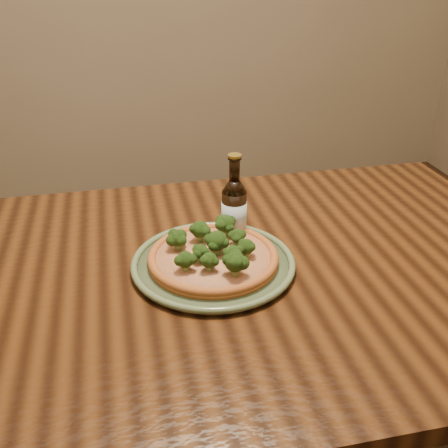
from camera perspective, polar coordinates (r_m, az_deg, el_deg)
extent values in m
cube|color=#3F210D|center=(1.07, -4.97, -6.36)|extent=(1.60, 0.90, 0.04)
cylinder|color=#3F210D|center=(1.79, 17.69, -6.40)|extent=(0.07, 0.07, 0.71)
cylinder|color=#5A6B4A|center=(1.07, -1.18, -4.49)|extent=(0.30, 0.30, 0.01)
torus|color=#5A6B4A|center=(1.06, -1.18, -4.17)|extent=(0.33, 0.33, 0.01)
torus|color=#5A6B4A|center=(1.07, -1.18, -4.22)|extent=(0.26, 0.26, 0.01)
cylinder|color=#A75925|center=(1.06, -1.18, -3.94)|extent=(0.26, 0.26, 0.01)
torus|color=#A75925|center=(1.06, -1.19, -3.58)|extent=(0.26, 0.26, 0.02)
cylinder|color=beige|center=(1.06, -1.19, -3.58)|extent=(0.23, 0.23, 0.01)
sphere|color=#31561B|center=(0.98, 1.22, -4.14)|extent=(0.05, 0.05, 0.04)
sphere|color=#31561B|center=(1.00, -1.64, -3.96)|extent=(0.04, 0.04, 0.03)
sphere|color=#31561B|center=(1.02, 0.99, -3.15)|extent=(0.03, 0.03, 0.03)
sphere|color=#31561B|center=(1.04, -0.82, -1.86)|extent=(0.06, 0.06, 0.04)
sphere|color=#31561B|center=(1.11, 0.17, 0.03)|extent=(0.05, 0.05, 0.04)
sphere|color=#31561B|center=(1.00, -4.24, -3.89)|extent=(0.04, 0.04, 0.03)
sphere|color=#31561B|center=(1.09, -2.64, -0.59)|extent=(0.04, 0.04, 0.04)
sphere|color=#31561B|center=(1.08, 1.47, -1.32)|extent=(0.04, 0.04, 0.03)
sphere|color=#31561B|center=(1.03, -2.57, -3.01)|extent=(0.04, 0.04, 0.03)
sphere|color=#31561B|center=(1.04, 2.44, -2.49)|extent=(0.04, 0.04, 0.03)
sphere|color=#31561B|center=(1.07, -5.11, -1.54)|extent=(0.05, 0.05, 0.04)
cylinder|color=black|center=(1.14, 1.10, 0.87)|extent=(0.05, 0.05, 0.12)
cone|color=black|center=(1.11, 1.13, 4.16)|extent=(0.05, 0.05, 0.03)
cylinder|color=black|center=(1.10, 1.15, 6.03)|extent=(0.02, 0.02, 0.05)
torus|color=black|center=(1.09, 1.16, 7.13)|extent=(0.03, 0.03, 0.00)
cylinder|color=#A58C33|center=(1.08, 1.17, 7.43)|extent=(0.03, 0.03, 0.01)
cylinder|color=silver|center=(1.14, 1.10, 1.04)|extent=(0.06, 0.06, 0.06)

